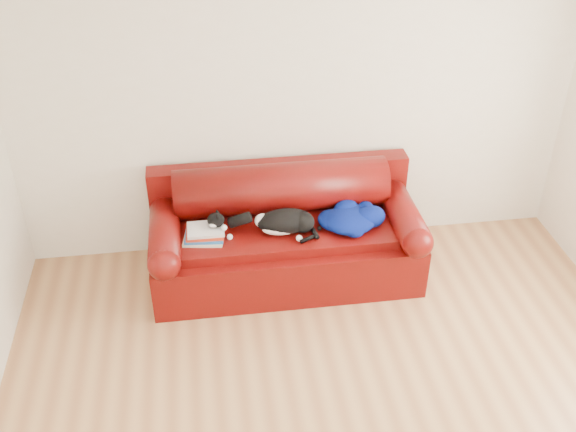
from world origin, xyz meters
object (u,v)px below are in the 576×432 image
at_px(blanket, 352,218).
at_px(book_stack, 205,234).
at_px(cat, 284,222).
at_px(sofa_base, 285,251).

bearing_deg(blanket, book_stack, -178.84).
distance_m(book_stack, cat, 0.61).
distance_m(cat, blanket, 0.53).
distance_m(sofa_base, cat, 0.36).
bearing_deg(sofa_base, blanket, -9.55).
bearing_deg(book_stack, cat, 1.04).
relative_size(book_stack, blanket, 0.54).
distance_m(sofa_base, book_stack, 0.71).
distance_m(book_stack, blanket, 1.14).
bearing_deg(sofa_base, cat, -102.88).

